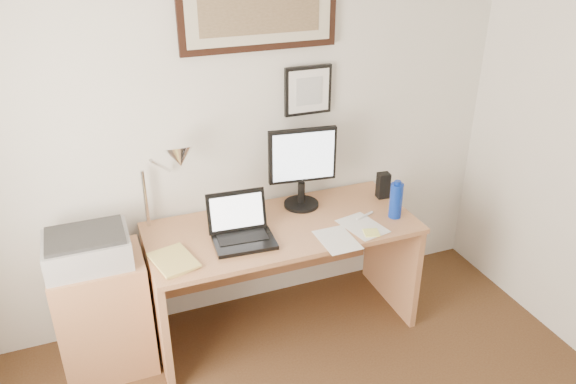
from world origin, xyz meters
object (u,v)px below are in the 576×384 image
side_cabinet (105,314)px  desk (278,252)px  laptop (241,231)px  lcd_monitor (302,164)px  book (156,267)px  water_bottle (396,201)px  printer (87,249)px

side_cabinet → desk: (1.07, 0.04, 0.15)m
laptop → lcd_monitor: size_ratio=0.68×
side_cabinet → book: (0.30, -0.22, 0.40)m
water_bottle → desk: bearing=161.5°
water_bottle → printer: (-1.78, 0.18, -0.04)m
side_cabinet → lcd_monitor: lcd_monitor is taller
desk → printer: (-1.10, -0.04, 0.30)m
side_cabinet → laptop: laptop is taller
side_cabinet → book: bearing=-37.0°
side_cabinet → water_bottle: 1.83m
desk → lcd_monitor: size_ratio=3.08×
book → desk: book is taller
book → desk: size_ratio=0.17×
side_cabinet → laptop: (0.80, -0.11, 0.44)m
side_cabinet → printer: bearing=-164.3°
side_cabinet → printer: printer is taller
book → desk: (0.77, 0.26, -0.25)m
printer → desk: bearing=2.2°
side_cabinet → printer: size_ratio=1.66×
side_cabinet → lcd_monitor: size_ratio=1.40×
book → lcd_monitor: (0.98, 0.36, 0.28)m
water_bottle → lcd_monitor: bearing=145.3°
book → laptop: size_ratio=0.77×
side_cabinet → laptop: bearing=-7.7°
laptop → side_cabinet: bearing=172.3°
printer → lcd_monitor: bearing=6.4°
side_cabinet → book: size_ratio=2.68×
lcd_monitor → book: bearing=-159.6°
side_cabinet → lcd_monitor: (1.27, 0.14, 0.68)m
desk → lcd_monitor: lcd_monitor is taller
printer → side_cabinet: bearing=15.7°
printer → book: bearing=-33.9°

